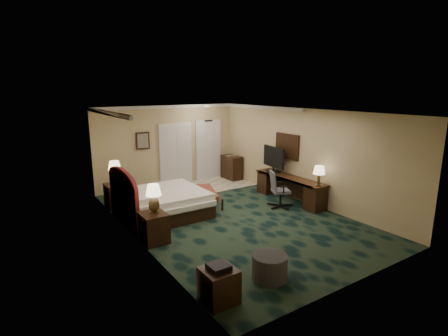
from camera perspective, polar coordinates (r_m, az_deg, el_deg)
floor at (r=9.11m, az=1.07°, el=-7.97°), size 5.00×7.50×0.00m
ceiling at (r=8.53m, az=1.14°, el=9.23°), size 5.00×7.50×0.00m
wall_back at (r=11.95m, az=-9.09°, el=3.60°), size 5.00×0.00×2.70m
wall_front at (r=6.12m, az=21.42°, el=-6.07°), size 5.00×0.00×2.70m
wall_left at (r=7.64m, az=-14.60°, el=-1.90°), size 0.00×7.50×2.70m
wall_right at (r=10.31m, az=12.67°, el=1.98°), size 0.00×7.50×2.70m
crown_molding at (r=8.54m, az=1.14°, el=8.89°), size 5.00×7.50×0.10m
tile_patch at (r=11.90m, az=-3.21°, el=-2.93°), size 3.20×1.70×0.01m
headboard at (r=8.75m, az=-16.12°, el=-4.54°), size 0.12×2.00×1.40m
entry_door at (r=12.68m, az=-2.59°, el=2.90°), size 1.02×0.06×2.18m
closet_doors at (r=12.07m, az=-7.88°, el=2.29°), size 1.20×0.06×2.10m
wall_art at (r=11.55m, az=-13.13°, el=4.36°), size 0.45×0.06×0.55m
wall_mirror at (r=10.67m, az=10.27°, el=3.54°), size 0.05×0.95×0.75m
bed at (r=9.27m, az=-9.83°, el=-5.68°), size 2.04×1.89×0.65m
nightstand_near at (r=7.75m, az=-11.38°, el=-9.53°), size 0.52×0.59×0.65m
nightstand_far at (r=10.27m, az=-17.29°, el=-4.26°), size 0.51×0.59×0.64m
lamp_near at (r=7.57m, az=-11.40°, el=-4.95°), size 0.38×0.38×0.63m
lamp_far at (r=10.11m, az=-17.39°, el=-0.72°), size 0.36×0.36×0.66m
bed_bench at (r=9.89m, az=-2.99°, el=-4.89°), size 0.89×1.43×0.46m
ottoman at (r=6.34m, az=7.46°, el=-15.73°), size 0.73×0.73×0.44m
side_table at (r=5.68m, az=-0.86°, el=-18.60°), size 0.51×0.51×0.55m
desk at (r=10.45m, az=10.65°, el=-3.36°), size 0.54×2.50×0.72m
tv at (r=10.80m, az=8.10°, el=1.40°), size 0.21×1.02×0.79m
desk_lamp at (r=9.54m, az=15.23°, el=-1.22°), size 0.33×0.33×0.55m
desk_chair at (r=9.81m, az=9.25°, el=-3.44°), size 0.78×0.76×1.03m
minibar at (r=12.73m, az=1.25°, el=0.09°), size 0.45×0.81×0.85m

